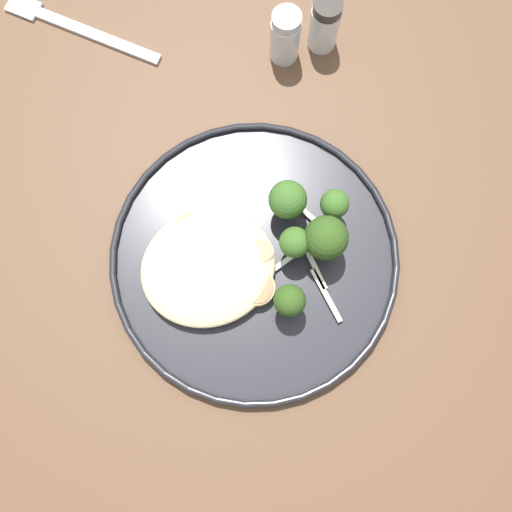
{
  "coord_description": "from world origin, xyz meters",
  "views": [
    {
      "loc": [
        -0.0,
        -0.08,
        1.31
      ],
      "look_at": [
        0.04,
        0.03,
        0.76
      ],
      "focal_mm": 40.22,
      "sensor_mm": 36.0,
      "label": 1
    }
  ],
  "objects_px": {
    "broccoli_floret_front_edge": "(336,205)",
    "seared_scallop_half_hidden": "(206,276)",
    "seared_scallop_large_seared": "(179,280)",
    "dinner_fork": "(79,28)",
    "seared_scallop_tilted_round": "(209,240)",
    "seared_scallop_center_golden": "(260,291)",
    "broccoli_floret_near_rim": "(327,238)",
    "broccoli_floret_right_tilted": "(291,300)",
    "seared_scallop_tiny_bay": "(262,252)",
    "pepper_shaker": "(326,24)",
    "salt_shaker": "(287,36)",
    "seared_scallop_right_edge": "(190,225)",
    "dinner_plate": "(256,258)",
    "broccoli_floret_center_pile": "(289,200)",
    "broccoli_floret_small_sprig": "(296,242)"
  },
  "relations": [
    {
      "from": "seared_scallop_half_hidden",
      "to": "broccoli_floret_front_edge",
      "type": "height_order",
      "value": "broccoli_floret_front_edge"
    },
    {
      "from": "seared_scallop_large_seared",
      "to": "dinner_fork",
      "type": "bearing_deg",
      "value": 94.33
    },
    {
      "from": "seared_scallop_right_edge",
      "to": "broccoli_floret_near_rim",
      "type": "xyz_separation_m",
      "value": [
        0.12,
        -0.06,
        0.03
      ]
    },
    {
      "from": "broccoli_floret_small_sprig",
      "to": "seared_scallop_tiny_bay",
      "type": "bearing_deg",
      "value": 169.16
    },
    {
      "from": "dinner_plate",
      "to": "broccoli_floret_center_pile",
      "type": "distance_m",
      "value": 0.07
    },
    {
      "from": "seared_scallop_tiny_bay",
      "to": "broccoli_floret_near_rim",
      "type": "relative_size",
      "value": 0.4
    },
    {
      "from": "seared_scallop_tiny_bay",
      "to": "seared_scallop_center_golden",
      "type": "bearing_deg",
      "value": -112.32
    },
    {
      "from": "seared_scallop_tilted_round",
      "to": "broccoli_floret_right_tilted",
      "type": "distance_m",
      "value": 0.1
    },
    {
      "from": "seared_scallop_tiny_bay",
      "to": "broccoli_floret_near_rim",
      "type": "xyz_separation_m",
      "value": [
        0.06,
        -0.01,
        0.03
      ]
    },
    {
      "from": "broccoli_floret_center_pile",
      "to": "dinner_plate",
      "type": "bearing_deg",
      "value": -141.77
    },
    {
      "from": "broccoli_floret_right_tilted",
      "to": "dinner_fork",
      "type": "distance_m",
      "value": 0.39
    },
    {
      "from": "seared_scallop_tiny_bay",
      "to": "broccoli_floret_right_tilted",
      "type": "relative_size",
      "value": 0.48
    },
    {
      "from": "seared_scallop_right_edge",
      "to": "seared_scallop_half_hidden",
      "type": "height_order",
      "value": "same"
    },
    {
      "from": "seared_scallop_center_golden",
      "to": "broccoli_floret_near_rim",
      "type": "height_order",
      "value": "broccoli_floret_near_rim"
    },
    {
      "from": "seared_scallop_tilted_round",
      "to": "salt_shaker",
      "type": "relative_size",
      "value": 0.36
    },
    {
      "from": "dinner_plate",
      "to": "seared_scallop_large_seared",
      "type": "xyz_separation_m",
      "value": [
        -0.08,
        0.0,
        0.01
      ]
    },
    {
      "from": "dinner_plate",
      "to": "seared_scallop_center_golden",
      "type": "xyz_separation_m",
      "value": [
        -0.01,
        -0.03,
        0.01
      ]
    },
    {
      "from": "seared_scallop_tilted_round",
      "to": "seared_scallop_tiny_bay",
      "type": "distance_m",
      "value": 0.05
    },
    {
      "from": "seared_scallop_half_hidden",
      "to": "pepper_shaker",
      "type": "bearing_deg",
      "value": 46.7
    },
    {
      "from": "seared_scallop_center_golden",
      "to": "broccoli_floret_small_sprig",
      "type": "height_order",
      "value": "broccoli_floret_small_sprig"
    },
    {
      "from": "broccoli_floret_front_edge",
      "to": "seared_scallop_half_hidden",
      "type": "bearing_deg",
      "value": -170.97
    },
    {
      "from": "seared_scallop_half_hidden",
      "to": "pepper_shaker",
      "type": "xyz_separation_m",
      "value": [
        0.2,
        0.21,
        0.01
      ]
    },
    {
      "from": "pepper_shaker",
      "to": "seared_scallop_large_seared",
      "type": "bearing_deg",
      "value": -137.47
    },
    {
      "from": "dinner_plate",
      "to": "broccoli_floret_small_sprig",
      "type": "bearing_deg",
      "value": -7.39
    },
    {
      "from": "seared_scallop_right_edge",
      "to": "broccoli_floret_right_tilted",
      "type": "distance_m",
      "value": 0.13
    },
    {
      "from": "seared_scallop_center_golden",
      "to": "broccoli_floret_small_sprig",
      "type": "xyz_separation_m",
      "value": [
        0.05,
        0.03,
        0.02
      ]
    },
    {
      "from": "seared_scallop_right_edge",
      "to": "seared_scallop_tiny_bay",
      "type": "height_order",
      "value": "seared_scallop_tiny_bay"
    },
    {
      "from": "seared_scallop_center_golden",
      "to": "pepper_shaker",
      "type": "height_order",
      "value": "pepper_shaker"
    },
    {
      "from": "seared_scallop_tiny_bay",
      "to": "dinner_fork",
      "type": "relative_size",
      "value": 0.17
    },
    {
      "from": "seared_scallop_half_hidden",
      "to": "broccoli_floret_near_rim",
      "type": "bearing_deg",
      "value": -3.62
    },
    {
      "from": "dinner_plate",
      "to": "seared_scallop_half_hidden",
      "type": "distance_m",
      "value": 0.05
    },
    {
      "from": "broccoli_floret_right_tilted",
      "to": "broccoli_floret_front_edge",
      "type": "xyz_separation_m",
      "value": [
        0.07,
        0.07,
        -0.0
      ]
    },
    {
      "from": "dinner_fork",
      "to": "salt_shaker",
      "type": "distance_m",
      "value": 0.23
    },
    {
      "from": "seared_scallop_tilted_round",
      "to": "broccoli_floret_center_pile",
      "type": "distance_m",
      "value": 0.09
    },
    {
      "from": "seared_scallop_tilted_round",
      "to": "broccoli_floret_right_tilted",
      "type": "height_order",
      "value": "broccoli_floret_right_tilted"
    },
    {
      "from": "seared_scallop_center_golden",
      "to": "dinner_plate",
      "type": "bearing_deg",
      "value": 77.04
    },
    {
      "from": "dinner_plate",
      "to": "broccoli_floret_center_pile",
      "type": "height_order",
      "value": "broccoli_floret_center_pile"
    },
    {
      "from": "seared_scallop_right_edge",
      "to": "broccoli_floret_small_sprig",
      "type": "xyz_separation_m",
      "value": [
        0.09,
        -0.06,
        0.02
      ]
    },
    {
      "from": "broccoli_floret_near_rim",
      "to": "salt_shaker",
      "type": "xyz_separation_m",
      "value": [
        0.04,
        0.22,
        -0.02
      ]
    },
    {
      "from": "seared_scallop_right_edge",
      "to": "seared_scallop_half_hidden",
      "type": "distance_m",
      "value": 0.05
    },
    {
      "from": "dinner_fork",
      "to": "salt_shaker",
      "type": "bearing_deg",
      "value": -26.24
    },
    {
      "from": "seared_scallop_half_hidden",
      "to": "seared_scallop_tiny_bay",
      "type": "relative_size",
      "value": 0.9
    },
    {
      "from": "seared_scallop_tilted_round",
      "to": "seared_scallop_large_seared",
      "type": "distance_m",
      "value": 0.05
    },
    {
      "from": "dinner_plate",
      "to": "broccoli_floret_front_edge",
      "type": "xyz_separation_m",
      "value": [
        0.09,
        0.02,
        0.03
      ]
    },
    {
      "from": "broccoli_floret_front_edge",
      "to": "dinner_plate",
      "type": "bearing_deg",
      "value": -168.05
    },
    {
      "from": "seared_scallop_half_hidden",
      "to": "pepper_shaker",
      "type": "distance_m",
      "value": 0.29
    },
    {
      "from": "seared_scallop_tilted_round",
      "to": "broccoli_floret_small_sprig",
      "type": "xyz_separation_m",
      "value": [
        0.08,
        -0.03,
        0.02
      ]
    },
    {
      "from": "seared_scallop_right_edge",
      "to": "seared_scallop_center_golden",
      "type": "xyz_separation_m",
      "value": [
        0.04,
        -0.09,
        -0.0
      ]
    },
    {
      "from": "dinner_plate",
      "to": "broccoli_floret_near_rim",
      "type": "height_order",
      "value": "broccoli_floret_near_rim"
    },
    {
      "from": "seared_scallop_half_hidden",
      "to": "dinner_fork",
      "type": "relative_size",
      "value": 0.15
    }
  ]
}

